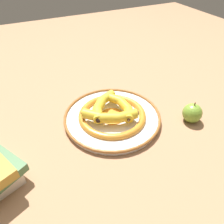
% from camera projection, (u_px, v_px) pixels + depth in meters
% --- Properties ---
extents(ground_plane, '(2.80, 2.80, 0.00)m').
position_uv_depth(ground_plane, '(116.00, 118.00, 0.85)').
color(ground_plane, '#A87A56').
extents(decorative_bowl, '(0.37, 0.37, 0.03)m').
position_uv_depth(decorative_bowl, '(112.00, 116.00, 0.84)').
color(decorative_bowl, white).
rests_on(decorative_bowl, ground_plane).
extents(banana_a, '(0.15, 0.15, 0.04)m').
position_uv_depth(banana_a, '(102.00, 105.00, 0.84)').
color(banana_a, yellow).
rests_on(banana_a, decorative_bowl).
extents(banana_b, '(0.20, 0.12, 0.04)m').
position_uv_depth(banana_b, '(109.00, 117.00, 0.78)').
color(banana_b, gold).
rests_on(banana_b, decorative_bowl).
extents(banana_c, '(0.07, 0.19, 0.03)m').
position_uv_depth(banana_c, '(123.00, 106.00, 0.83)').
color(banana_c, gold).
rests_on(banana_c, decorative_bowl).
extents(apple, '(0.07, 0.07, 0.09)m').
position_uv_depth(apple, '(192.00, 113.00, 0.82)').
color(apple, olive).
rests_on(apple, ground_plane).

